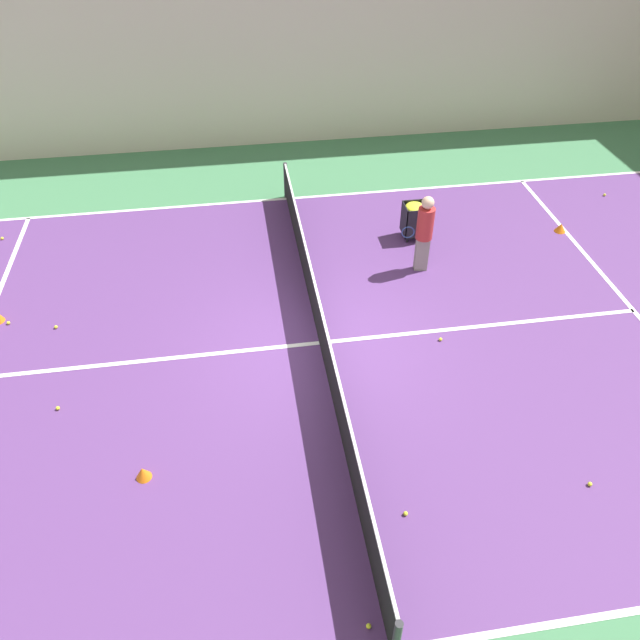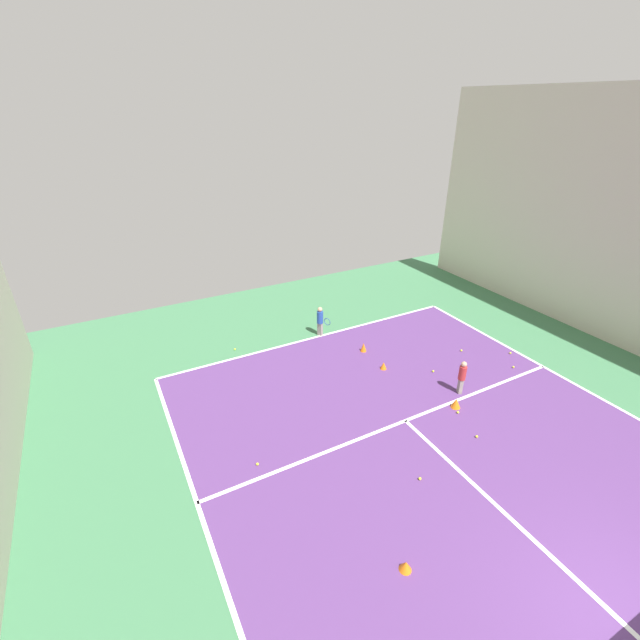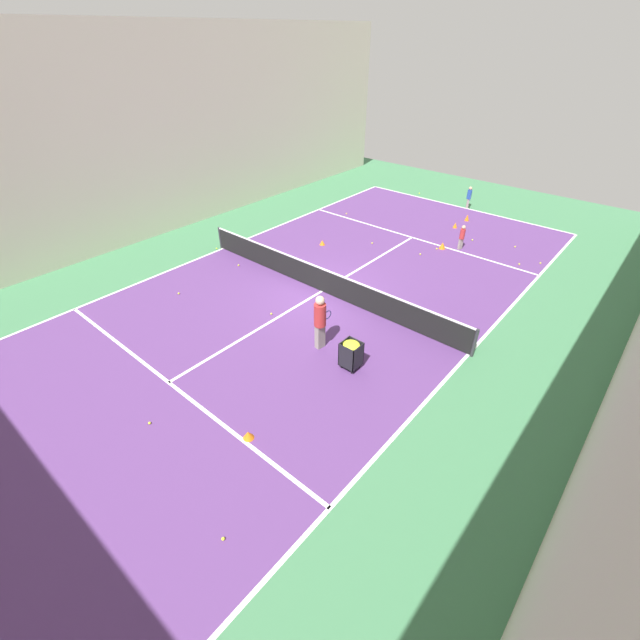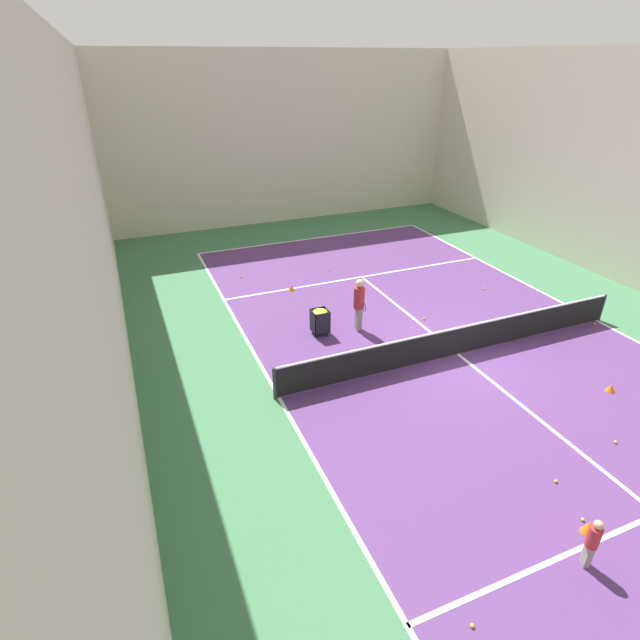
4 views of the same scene
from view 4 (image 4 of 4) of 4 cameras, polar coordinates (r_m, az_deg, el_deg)
ground_plane at (r=15.85m, az=15.46°, el=-3.78°), size 34.76×34.76×0.00m
court_playing_area at (r=15.85m, az=15.47°, el=-3.78°), size 11.51×23.74×0.00m
line_baseline_far at (r=25.27m, az=-0.73°, el=9.31°), size 11.51×0.10×0.00m
line_sideline_left at (r=13.51m, az=-4.72°, el=-8.82°), size 0.10×23.74×0.00m
line_sideline_right at (r=19.66m, az=29.02°, el=-0.04°), size 0.10×23.74×0.00m
line_service_far at (r=20.73m, az=4.79°, el=4.93°), size 11.51×0.10×0.00m
line_centre_service at (r=15.85m, az=15.47°, el=-3.77°), size 0.10×13.06×0.00m
hall_enclosure_left at (r=11.08m, az=-23.55°, el=5.29°), size 0.15×31.06×8.46m
hall_enclosure_far at (r=27.59m, az=-3.73°, el=19.86°), size 18.52×0.15×8.46m
tennis_net at (r=15.61m, az=15.69°, el=-2.21°), size 11.81×0.10×0.97m
coach_at_net at (r=16.22m, az=4.48°, el=2.13°), size 0.40×0.71×1.80m
child_midcourt at (r=10.58m, az=28.72°, el=-21.21°), size 0.29×0.29×1.10m
ball_cart at (r=16.06m, az=0.00°, el=0.30°), size 0.53×0.50×0.89m
training_cone_0 at (r=19.43m, az=-3.31°, el=3.69°), size 0.27×0.27×0.21m
training_cone_3 at (r=15.75m, az=30.29°, el=-6.71°), size 0.25×0.25×0.22m
training_cone_4 at (r=11.46m, az=28.41°, el=-20.11°), size 0.28×0.28×0.29m
tennis_ball_0 at (r=18.71m, az=23.94°, el=-0.07°), size 0.07×0.07×0.07m
tennis_ball_2 at (r=20.52m, az=18.24°, el=3.42°), size 0.07×0.07×0.07m
tennis_ball_3 at (r=17.60m, az=11.80°, el=0.14°), size 0.07×0.07×0.07m
tennis_ball_4 at (r=9.62m, az=16.99°, el=-30.42°), size 0.07×0.07×0.07m
tennis_ball_8 at (r=11.71m, az=27.83°, el=-19.52°), size 0.07×0.07×0.07m
tennis_ball_9 at (r=13.92m, az=30.69°, el=-11.91°), size 0.07×0.07×0.07m
tennis_ball_10 at (r=19.29m, az=28.88°, el=-0.40°), size 0.07×0.07×0.07m
tennis_ball_11 at (r=19.88m, az=28.85°, el=0.41°), size 0.07×0.07×0.07m
tennis_ball_12 at (r=20.82m, az=-8.99°, el=4.88°), size 0.07×0.07×0.07m
tennis_ball_14 at (r=12.26m, az=25.35°, el=-16.32°), size 0.07×0.07×0.07m
tennis_ball_15 at (r=21.30m, az=1.09°, el=5.77°), size 0.07×0.07×0.07m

